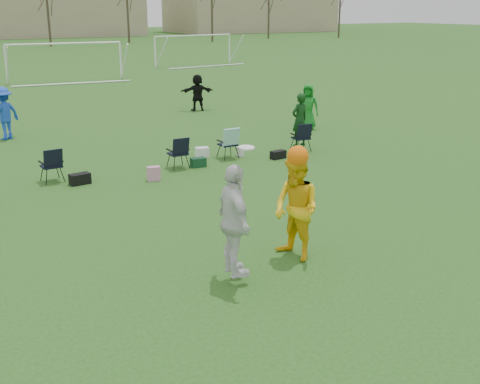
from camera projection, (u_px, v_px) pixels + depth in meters
ground at (279, 276)px, 10.94m from camera, size 260.00×260.00×0.00m
fielder_blue at (4, 113)px, 21.94m from camera, size 1.43×1.24×1.92m
fielder_green_far at (308, 107)px, 23.73m from camera, size 1.03×1.02×1.80m
fielder_black at (197, 92)px, 28.10m from camera, size 1.64×0.82×1.69m
center_contest at (272, 213)px, 10.98m from camera, size 2.35×1.56×2.47m
sideline_setup at (222, 143)px, 18.97m from camera, size 8.89×2.15×1.95m
goal_mid at (65, 51)px, 38.93m from camera, size 7.40×0.63×2.46m
goal_right at (194, 41)px, 49.52m from camera, size 7.35×1.14×2.46m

